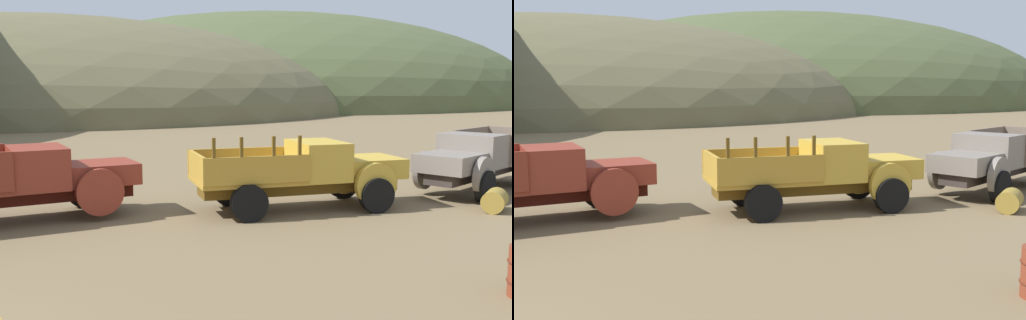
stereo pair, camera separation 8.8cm
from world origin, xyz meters
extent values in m
ellipsoid|color=brown|center=(13.84, 76.90, 0.00)|extent=(84.29, 83.26, 24.37)
ellipsoid|color=#4C5633|center=(52.84, 81.61, 0.00)|extent=(94.56, 78.98, 30.37)
cube|color=#42140D|center=(3.32, 7.69, 0.66)|extent=(5.78, 0.99, 0.36)
cube|color=maroon|center=(5.45, 7.71, 1.11)|extent=(1.84, 1.68, 0.55)
cube|color=#B7B2A8|center=(6.30, 7.72, 1.09)|extent=(0.09, 1.15, 0.44)
cylinder|color=maroon|center=(5.21, 6.72, 0.76)|extent=(1.20, 0.19, 1.20)
cylinder|color=maroon|center=(5.19, 8.70, 0.76)|extent=(1.20, 0.19, 1.20)
cube|color=maroon|center=(3.87, 7.69, 1.36)|extent=(1.36, 1.93, 1.05)
cube|color=black|center=(4.47, 7.70, 1.57)|extent=(0.07, 1.62, 0.59)
cylinder|color=black|center=(5.19, 8.75, 0.48)|extent=(0.96, 0.29, 0.96)
cube|color=brown|center=(10.47, 5.66, 0.66)|extent=(5.68, 1.97, 0.36)
cube|color=gold|center=(12.50, 5.28, 1.11)|extent=(2.05, 1.98, 0.55)
cube|color=#B7B2A8|center=(13.31, 5.13, 1.09)|extent=(0.29, 1.15, 0.44)
cylinder|color=gold|center=(12.08, 4.34, 0.76)|extent=(1.21, 0.40, 1.20)
cylinder|color=gold|center=(12.45, 6.31, 0.76)|extent=(1.21, 0.40, 1.20)
cube|color=gold|center=(11.00, 5.56, 1.36)|extent=(1.63, 2.15, 1.05)
cube|color=black|center=(11.57, 5.46, 1.57)|extent=(0.35, 1.62, 0.59)
cube|color=#B5882D|center=(8.97, 5.95, 0.90)|extent=(3.15, 2.51, 0.12)
cube|color=#B5882D|center=(8.78, 4.95, 1.31)|extent=(2.80, 0.62, 0.70)
cube|color=#B5882D|center=(9.15, 6.94, 1.31)|extent=(2.80, 0.62, 0.70)
cube|color=#B5882D|center=(7.64, 6.20, 1.31)|extent=(0.47, 2.01, 0.70)
cube|color=brown|center=(7.67, 5.16, 1.91)|extent=(0.09, 0.09, 0.50)
cube|color=brown|center=(8.36, 5.03, 1.91)|extent=(0.09, 0.09, 0.50)
cube|color=brown|center=(9.20, 4.87, 1.91)|extent=(0.09, 0.09, 0.50)
cube|color=brown|center=(9.89, 4.74, 1.91)|extent=(0.09, 0.09, 0.50)
cylinder|color=black|center=(12.07, 4.29, 0.48)|extent=(1.00, 0.45, 0.96)
cylinder|color=black|center=(12.46, 6.36, 0.48)|extent=(1.00, 0.45, 0.96)
cylinder|color=black|center=(8.54, 4.95, 0.48)|extent=(1.00, 0.45, 0.96)
cylinder|color=black|center=(8.93, 7.02, 0.48)|extent=(1.00, 0.45, 0.96)
cube|color=#3D322D|center=(17.22, 5.41, 0.66)|extent=(5.66, 2.62, 0.36)
cube|color=slate|center=(15.24, 4.77, 1.11)|extent=(2.20, 2.09, 0.55)
cube|color=#B7B2A8|center=(14.45, 4.51, 1.09)|extent=(0.42, 1.08, 0.44)
cylinder|color=slate|center=(15.17, 5.75, 0.76)|extent=(1.20, 0.54, 1.20)
cylinder|color=slate|center=(15.76, 3.93, 0.76)|extent=(1.20, 0.54, 1.20)
cube|color=slate|center=(16.71, 5.25, 1.36)|extent=(1.82, 2.17, 1.05)
cube|color=black|center=(16.15, 5.06, 1.57)|extent=(0.54, 1.51, 0.59)
cube|color=#746354|center=(18.70, 5.90, 0.90)|extent=(3.32, 2.72, 0.12)
cube|color=#746354|center=(18.40, 6.81, 1.43)|extent=(2.75, 0.98, 0.95)
cylinder|color=black|center=(15.78, 3.88, 0.48)|extent=(1.00, 0.56, 0.96)
cylinder|color=black|center=(18.61, 6.93, 0.48)|extent=(1.00, 0.56, 0.96)
cylinder|color=olive|center=(15.04, 2.90, 0.30)|extent=(1.08, 0.99, 0.61)
ellipsoid|color=#5B8E42|center=(23.56, 10.14, 0.26)|extent=(1.03, 0.93, 0.96)
ellipsoid|color=#5B8E42|center=(23.86, 10.19, 0.21)|extent=(1.01, 0.90, 0.77)
ellipsoid|color=#5B8E42|center=(23.71, 10.17, 0.21)|extent=(1.08, 0.97, 0.78)
ellipsoid|color=#3D702D|center=(9.77, 10.28, 0.16)|extent=(0.70, 0.63, 0.58)
ellipsoid|color=#3D702D|center=(9.88, 10.07, 0.22)|extent=(0.93, 0.84, 0.82)
ellipsoid|color=#3D702D|center=(9.73, 10.10, 0.15)|extent=(0.70, 0.63, 0.55)
camera|label=1|loc=(1.99, -7.92, 3.49)|focal=40.87mm
camera|label=2|loc=(2.07, -7.96, 3.49)|focal=40.87mm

